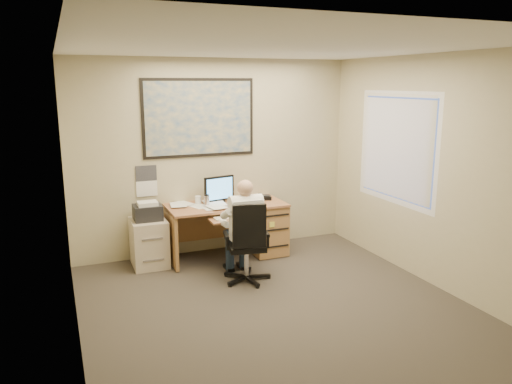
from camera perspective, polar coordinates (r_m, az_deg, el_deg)
name	(u,v)px	position (r m, az deg, el deg)	size (l,w,h in m)	color
room_shell	(283,188)	(4.96, 3.14, 0.50)	(4.00, 4.50, 2.70)	#37312A
desk	(248,223)	(7.01, -0.93, -3.55)	(1.60, 0.97, 1.11)	#A46B46
world_map	(199,118)	(6.89, -6.50, 8.41)	(1.56, 0.03, 1.06)	#1E4C93
wall_calendar	(147,181)	(6.84, -12.40, 1.24)	(0.28, 0.01, 0.42)	white
window_blinds	(396,148)	(6.63, 15.73, 4.84)	(0.06, 1.40, 1.30)	beige
filing_cabinet	(149,238)	(6.72, -12.14, -5.19)	(0.45, 0.54, 0.87)	beige
office_chair	(248,258)	(6.07, -0.88, -7.60)	(0.70, 0.70, 1.01)	black
person	(245,231)	(6.03, -1.23, -4.43)	(0.51, 0.73, 1.25)	white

